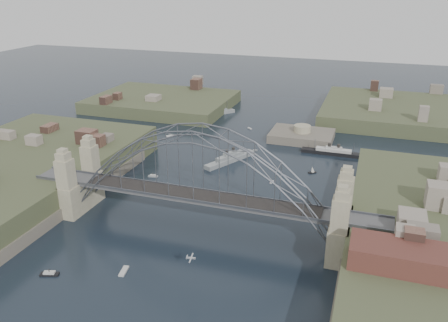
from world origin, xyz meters
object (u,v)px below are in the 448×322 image
Objects in this scene: fort_island at (301,141)px; naval_cruiser_near at (230,159)px; naval_cruiser_far at (217,113)px; bridge at (198,180)px; wharf_shed at (410,258)px; ocean_liner at (333,152)px.

fort_island is 33.49m from naval_cruiser_near.
fort_island is 1.52× the size of naval_cruiser_far.
wharf_shed is at bearing -17.65° from bridge.
bridge is 46.23m from wharf_shed.
naval_cruiser_far is at bearing 106.85° from bridge.
naval_cruiser_near is at bearing -151.06° from ocean_liner.
fort_island is 16.94m from ocean_liner.
naval_cruiser_far reaches higher than ocean_liner.
wharf_shed reaches higher than naval_cruiser_far.
fort_island reaches higher than ocean_liner.
wharf_shed is 75.39m from naval_cruiser_near.
bridge is 4.20× the size of wharf_shed.
wharf_shed is (32.00, -84.00, 10.34)m from fort_island.
wharf_shed reaches higher than ocean_liner.
naval_cruiser_near is 0.92× the size of ocean_liner.
ocean_liner is (-19.57, 72.55, -9.21)m from wharf_shed.
ocean_liner is (52.00, -32.50, -0.08)m from naval_cruiser_far.
naval_cruiser_near is (-49.94, 55.75, -9.06)m from wharf_shed.
wharf_shed is at bearing -69.15° from fort_island.
ocean_liner is at bearing 105.09° from wharf_shed.
naval_cruiser_near is 1.32× the size of naval_cruiser_far.
naval_cruiser_far is at bearing 151.99° from fort_island.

